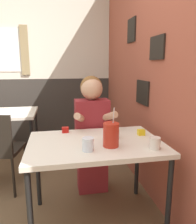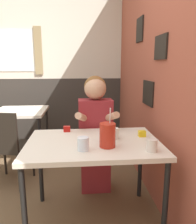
# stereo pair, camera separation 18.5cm
# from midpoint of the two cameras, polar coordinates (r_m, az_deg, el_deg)

# --- Properties ---
(brick_wall_right) EXTENTS (0.08, 4.51, 2.70)m
(brick_wall_right) POSITION_cam_midpoint_polar(r_m,az_deg,el_deg) (2.62, 14.07, 12.43)
(brick_wall_right) COLOR #9E4C38
(brick_wall_right) RESTS_ON ground_plane
(back_wall) EXTENTS (5.25, 0.09, 2.70)m
(back_wall) POSITION_cam_midpoint_polar(r_m,az_deg,el_deg) (3.78, -10.17, 12.48)
(back_wall) COLOR beige
(back_wall) RESTS_ON ground_plane
(main_table) EXTENTS (1.06, 0.73, 0.72)m
(main_table) POSITION_cam_midpoint_polar(r_m,az_deg,el_deg) (1.78, 1.80, -9.77)
(main_table) COLOR beige
(main_table) RESTS_ON ground_plane
(background_table) EXTENTS (0.68, 0.70, 0.72)m
(background_table) POSITION_cam_midpoint_polar(r_m,az_deg,el_deg) (3.13, -17.97, -1.23)
(background_table) COLOR beige
(background_table) RESTS_ON ground_plane
(chair_near_window) EXTENTS (0.47, 0.47, 0.86)m
(chair_near_window) POSITION_cam_midpoint_polar(r_m,az_deg,el_deg) (2.52, -21.09, -7.61)
(chair_near_window) COLOR black
(chair_near_window) RESTS_ON ground_plane
(person_seated) EXTENTS (0.42, 0.41, 1.22)m
(person_seated) POSITION_cam_midpoint_polar(r_m,az_deg,el_deg) (2.25, 1.68, -4.98)
(person_seated) COLOR maroon
(person_seated) RESTS_ON ground_plane
(cocktail_pitcher) EXTENTS (0.12, 0.12, 0.30)m
(cocktail_pitcher) POSITION_cam_midpoint_polar(r_m,az_deg,el_deg) (1.63, 5.75, -6.08)
(cocktail_pitcher) COLOR #B22819
(cocktail_pitcher) RESTS_ON main_table
(glass_near_pitcher) EXTENTS (0.08, 0.08, 0.10)m
(glass_near_pitcher) POSITION_cam_midpoint_polar(r_m,az_deg,el_deg) (1.57, -0.50, -8.38)
(glass_near_pitcher) COLOR silver
(glass_near_pitcher) RESTS_ON main_table
(glass_center) EXTENTS (0.07, 0.07, 0.09)m
(glass_center) POSITION_cam_midpoint_polar(r_m,az_deg,el_deg) (1.82, 7.33, -5.61)
(glass_center) COLOR silver
(glass_center) RESTS_ON main_table
(glass_far_side) EXTENTS (0.08, 0.08, 0.09)m
(glass_far_side) POSITION_cam_midpoint_polar(r_m,az_deg,el_deg) (1.63, 17.06, -8.32)
(glass_far_side) COLOR silver
(glass_far_side) RESTS_ON main_table
(condiment_ketchup) EXTENTS (0.06, 0.04, 0.05)m
(condiment_ketchup) POSITION_cam_midpoint_polar(r_m,az_deg,el_deg) (2.01, -5.54, -4.46)
(condiment_ketchup) COLOR #B7140F
(condiment_ketchup) RESTS_ON main_table
(condiment_mustard) EXTENTS (0.06, 0.04, 0.05)m
(condiment_mustard) POSITION_cam_midpoint_polar(r_m,az_deg,el_deg) (1.93, 14.14, -5.56)
(condiment_mustard) COLOR yellow
(condiment_mustard) RESTS_ON main_table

